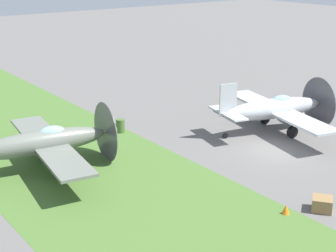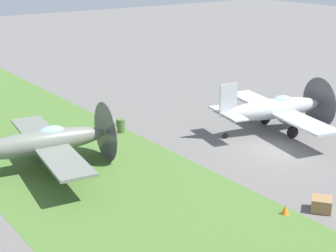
# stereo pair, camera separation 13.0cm
# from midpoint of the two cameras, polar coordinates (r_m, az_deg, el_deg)

# --- Properties ---
(ground_plane) EXTENTS (160.00, 160.00, 0.00)m
(ground_plane) POSITION_cam_midpoint_polar(r_m,az_deg,el_deg) (31.89, 11.73, -2.65)
(ground_plane) COLOR #605E5B
(grass_verge) EXTENTS (120.00, 11.00, 0.01)m
(grass_verge) POSITION_cam_midpoint_polar(r_m,az_deg,el_deg) (25.48, -4.74, -7.84)
(grass_verge) COLOR #476B2D
(grass_verge) RESTS_ON ground
(airplane_lead) EXTENTS (10.59, 8.47, 3.75)m
(airplane_lead) POSITION_cam_midpoint_polar(r_m,az_deg,el_deg) (34.86, 11.54, 1.91)
(airplane_lead) COLOR #B2B7BC
(airplane_lead) RESTS_ON ground
(airplane_wingman) EXTENTS (10.57, 8.41, 3.74)m
(airplane_wingman) POSITION_cam_midpoint_polar(r_m,az_deg,el_deg) (28.82, -13.65, -1.76)
(airplane_wingman) COLOR slate
(airplane_wingman) RESTS_ON ground
(fuel_drum) EXTENTS (0.60, 0.60, 0.90)m
(fuel_drum) POSITION_cam_midpoint_polar(r_m,az_deg,el_deg) (34.41, -5.37, 0.03)
(fuel_drum) COLOR #476633
(fuel_drum) RESTS_ON ground
(supply_crate) EXTENTS (1.26, 1.26, 0.64)m
(supply_crate) POSITION_cam_midpoint_polar(r_m,az_deg,el_deg) (25.07, 16.45, -8.24)
(supply_crate) COLOR olive
(supply_crate) RESTS_ON ground
(runway_marker_cone) EXTENTS (0.36, 0.36, 0.44)m
(runway_marker_cone) POSITION_cam_midpoint_polar(r_m,az_deg,el_deg) (24.40, 12.69, -8.94)
(runway_marker_cone) COLOR orange
(runway_marker_cone) RESTS_ON ground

